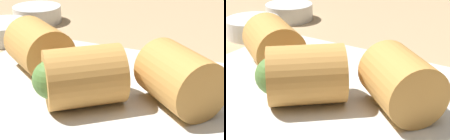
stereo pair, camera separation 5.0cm
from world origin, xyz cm
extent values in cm
cube|color=tan|center=(0.00, 0.00, 1.00)|extent=(180.00, 140.00, 2.00)
cube|color=silver|center=(1.27, 0.40, 2.60)|extent=(33.78, 24.01, 1.20)
cube|color=silver|center=(1.27, 0.40, 3.35)|extent=(35.13, 24.97, 0.30)
cylinder|color=#D19347|center=(-0.27, -3.21, 6.36)|extent=(9.27, 9.06, 5.72)
sphere|color=#56843D|center=(-2.42, -4.99, 6.36)|extent=(3.72, 3.72, 3.72)
cylinder|color=#D19347|center=(8.30, -0.35, 6.36)|extent=(9.26, 9.10, 5.72)
sphere|color=beige|center=(6.18, 1.48, 6.36)|extent=(3.72, 3.72, 3.72)
cylinder|color=#D19347|center=(-8.26, 1.57, 6.36)|extent=(9.24, 8.80, 5.72)
sphere|color=#56843D|center=(-10.59, 3.11, 6.36)|extent=(3.72, 3.72, 3.72)
cylinder|color=white|center=(-21.84, 11.95, 3.42)|extent=(8.41, 8.41, 2.85)
cylinder|color=maroon|center=(-21.84, 11.95, 4.59)|extent=(6.90, 6.90, 0.51)
cylinder|color=white|center=(-22.73, 22.19, 3.42)|extent=(8.41, 8.41, 2.85)
cylinder|color=maroon|center=(-22.73, 22.19, 4.59)|extent=(6.90, 6.90, 0.51)
camera|label=1|loc=(15.22, -31.31, 21.21)|focal=60.00mm
camera|label=2|loc=(19.65, -28.97, 21.21)|focal=60.00mm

